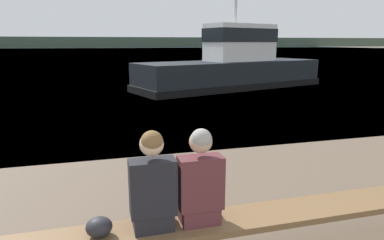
{
  "coord_description": "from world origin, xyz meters",
  "views": [
    {
      "loc": [
        -1.03,
        -0.08,
        2.24
      ],
      "look_at": [
        0.61,
        5.9,
        0.84
      ],
      "focal_mm": 32.0,
      "sensor_mm": 36.0,
      "label": 1
    }
  ],
  "objects_px": {
    "person_right": "(200,181)",
    "bench_main": "(182,232)",
    "person_left": "(152,186)",
    "shopping_bag": "(99,227)",
    "tugboat_red": "(234,68)"
  },
  "relations": [
    {
      "from": "shopping_bag",
      "to": "tugboat_red",
      "type": "height_order",
      "value": "tugboat_red"
    },
    {
      "from": "shopping_bag",
      "to": "tugboat_red",
      "type": "xyz_separation_m",
      "value": [
        6.72,
        13.33,
        0.41
      ]
    },
    {
      "from": "person_left",
      "to": "person_right",
      "type": "height_order",
      "value": "person_left"
    },
    {
      "from": "bench_main",
      "to": "shopping_bag",
      "type": "relative_size",
      "value": 33.96
    },
    {
      "from": "person_left",
      "to": "shopping_bag",
      "type": "height_order",
      "value": "person_left"
    },
    {
      "from": "person_right",
      "to": "shopping_bag",
      "type": "distance_m",
      "value": 1.03
    },
    {
      "from": "shopping_bag",
      "to": "tugboat_red",
      "type": "relative_size",
      "value": 0.02
    },
    {
      "from": "person_left",
      "to": "shopping_bag",
      "type": "bearing_deg",
      "value": 178.86
    },
    {
      "from": "person_right",
      "to": "bench_main",
      "type": "bearing_deg",
      "value": 178.88
    },
    {
      "from": "person_left",
      "to": "person_right",
      "type": "distance_m",
      "value": 0.46
    },
    {
      "from": "person_left",
      "to": "shopping_bag",
      "type": "distance_m",
      "value": 0.62
    },
    {
      "from": "shopping_bag",
      "to": "person_left",
      "type": "bearing_deg",
      "value": -1.14
    },
    {
      "from": "person_right",
      "to": "person_left",
      "type": "bearing_deg",
      "value": -179.97
    },
    {
      "from": "tugboat_red",
      "to": "shopping_bag",
      "type": "bearing_deg",
      "value": 135.59
    },
    {
      "from": "person_left",
      "to": "tugboat_red",
      "type": "distance_m",
      "value": 14.71
    }
  ]
}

